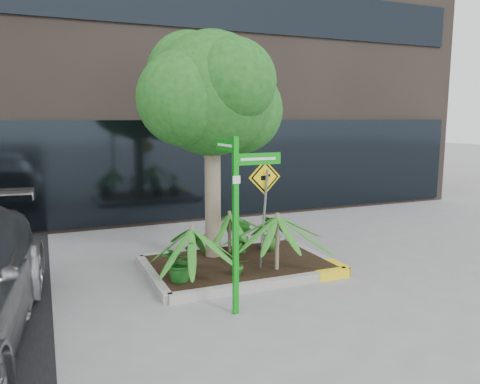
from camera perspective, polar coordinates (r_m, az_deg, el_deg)
name	(u,v)px	position (r m, az deg, el deg)	size (l,w,h in m)	color
ground	(235,276)	(8.37, -0.65, -10.16)	(80.00, 80.00, 0.00)	gray
planter	(241,264)	(8.67, 0.09, -8.78)	(3.35, 2.36, 0.15)	#9E9E99
tree	(211,94)	(8.68, -3.50, 11.81)	(2.90, 2.57, 4.35)	gray
palm_front	(277,217)	(8.03, 4.58, -3.04)	(1.12, 1.12, 1.24)	gray
palm_left	(192,229)	(7.61, -5.91, -4.46)	(1.00, 1.00, 1.12)	gray
palm_back	(229,214)	(9.05, -1.30, -2.69)	(0.92, 0.92, 1.02)	gray
shrub_a	(179,261)	(7.64, -7.40, -8.31)	(0.60, 0.60, 0.67)	#195A1A
shrub_b	(271,233)	(9.31, 3.84, -4.98)	(0.39, 0.39, 0.71)	#2D671F
shrub_c	(238,258)	(7.84, -0.20, -8.11)	(0.31, 0.31, 0.58)	#247022
shrub_d	(242,236)	(9.13, 0.30, -5.33)	(0.37, 0.37, 0.68)	#226C1F
street_sign_post	(237,206)	(6.47, -0.33, -1.68)	(0.74, 0.73, 2.50)	#0E9A15
cattle_sign	(264,196)	(7.87, 2.98, -0.54)	(0.59, 0.26, 1.91)	slate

